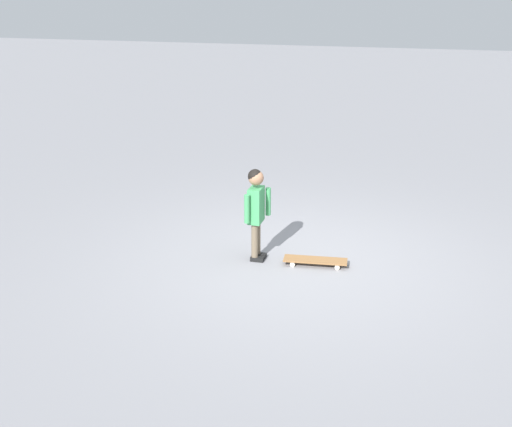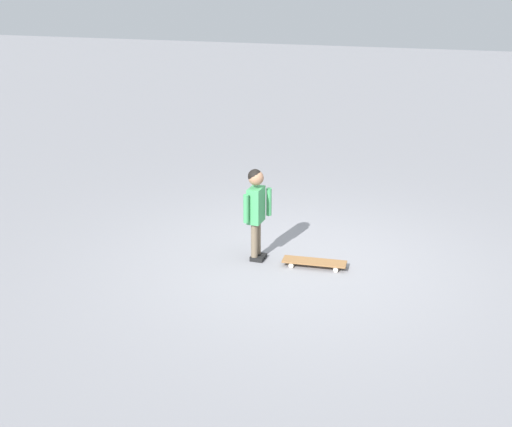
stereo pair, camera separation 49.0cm
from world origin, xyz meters
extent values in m
plane|color=gray|center=(0.00, 0.00, 0.00)|extent=(50.00, 50.00, 0.00)
cylinder|color=brown|center=(0.00, -0.52, 0.24)|extent=(0.08, 0.08, 0.42)
cube|color=black|center=(0.00, -0.49, 0.03)|extent=(0.08, 0.15, 0.05)
cylinder|color=brown|center=(0.11, -0.52, 0.24)|extent=(0.08, 0.08, 0.42)
cube|color=black|center=(0.11, -0.49, 0.03)|extent=(0.08, 0.15, 0.05)
cube|color=#3F9959|center=(0.05, -0.52, 0.65)|extent=(0.24, 0.14, 0.40)
cylinder|color=#3F9959|center=(-0.10, -0.42, 0.65)|extent=(0.06, 0.06, 0.32)
cylinder|color=#3F9959|center=(0.21, -0.58, 0.65)|extent=(0.06, 0.06, 0.32)
sphere|color=#9E7051|center=(0.05, -0.52, 0.96)|extent=(0.17, 0.17, 0.17)
sphere|color=black|center=(0.05, -0.53, 0.98)|extent=(0.16, 0.16, 0.16)
cube|color=olive|center=(0.05, 0.17, 0.07)|extent=(0.26, 0.72, 0.02)
cube|color=#B7B7BC|center=(0.02, 0.41, 0.05)|extent=(0.11, 0.04, 0.02)
cube|color=#B7B7BC|center=(0.08, -0.08, 0.05)|extent=(0.11, 0.04, 0.02)
cylinder|color=beige|center=(-0.05, 0.40, 0.03)|extent=(0.04, 0.06, 0.06)
cylinder|color=beige|center=(0.10, 0.42, 0.03)|extent=(0.04, 0.06, 0.06)
cylinder|color=beige|center=(0.00, -0.09, 0.03)|extent=(0.04, 0.06, 0.06)
cylinder|color=beige|center=(0.15, -0.07, 0.03)|extent=(0.04, 0.06, 0.06)
camera|label=1|loc=(6.78, 1.33, 3.03)|focal=46.66mm
camera|label=2|loc=(6.63, 1.80, 3.03)|focal=46.66mm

